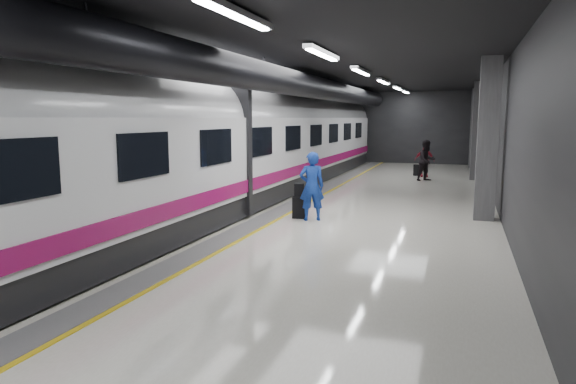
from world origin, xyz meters
The scene contains 9 objects.
ground centered at (0.00, 0.00, 0.00)m, with size 40.00×40.00×0.00m, color white.
platform_hall centered at (-0.29, 0.96, 3.54)m, with size 10.02×40.02×4.51m.
train centered at (-3.25, 0.00, 2.07)m, with size 3.05×38.00×4.05m.
traveler_main centered at (-0.03, 0.32, 0.96)m, with size 0.70×0.46×1.92m, color #183EB9.
suitcase_main centered at (-0.44, 0.49, 0.31)m, with size 0.38×0.24×0.62m, color black.
shoulder_bag centered at (-0.45, 0.51, 0.81)m, with size 0.28×0.15×0.38m, color black.
traveler_far_a centered at (2.39, 10.77, 0.93)m, with size 0.90×0.70×1.86m, color black.
traveler_far_b centered at (2.17, 12.43, 0.81)m, with size 0.94×0.39×1.61m, color maroon.
suitcase_far centered at (1.84, 12.82, 0.28)m, with size 0.38×0.24×0.55m, color black.
Camera 1 is at (3.89, -13.29, 2.84)m, focal length 32.00 mm.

